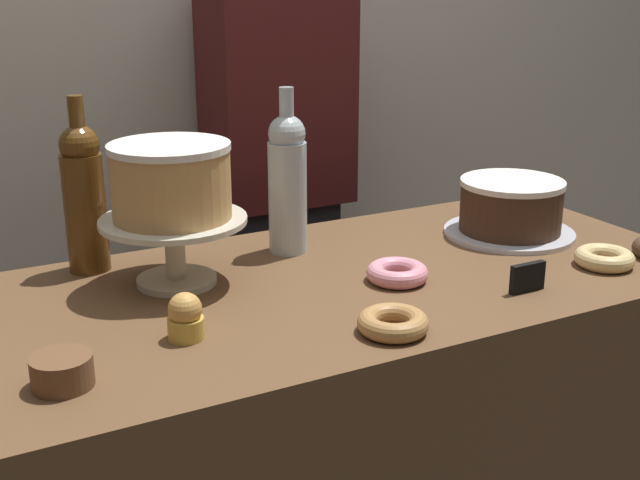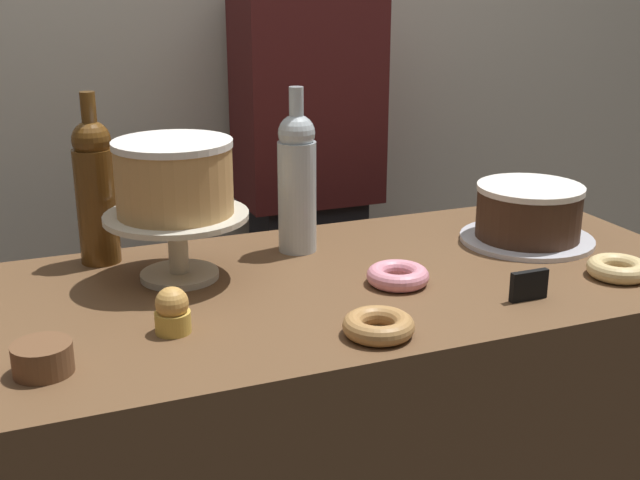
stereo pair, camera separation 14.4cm
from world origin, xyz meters
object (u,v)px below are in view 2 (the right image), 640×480
object	(u,v)px
price_sign_chalkboard	(529,285)
wine_bottle_amber	(95,189)
donut_glazed	(618,269)
donut_maple	(378,326)
barista_figure	(308,203)
chocolate_round_cake	(529,211)
donut_pink	(398,276)
cake_stand_pedestal	(177,234)
cupcake_caramel	(172,311)
wine_bottle_clear	(297,180)
white_layer_cake	(174,177)
cookie_stack	(43,358)

from	to	relation	value
price_sign_chalkboard	wine_bottle_amber	bearing A→B (deg)	144.24
donut_glazed	donut_maple	size ratio (longest dim) A/B	1.00
wine_bottle_amber	barista_figure	world-z (taller)	barista_figure
chocolate_round_cake	donut_pink	world-z (taller)	chocolate_round_cake
cake_stand_pedestal	wine_bottle_amber	bearing A→B (deg)	129.72
cake_stand_pedestal	chocolate_round_cake	world-z (taller)	cake_stand_pedestal
cupcake_caramel	donut_maple	xyz separation A→B (m)	(0.29, -0.13, -0.02)
cake_stand_pedestal	cupcake_caramel	xyz separation A→B (m)	(-0.06, -0.23, -0.05)
wine_bottle_clear	price_sign_chalkboard	size ratio (longest dim) A/B	4.65
cake_stand_pedestal	barista_figure	xyz separation A→B (m)	(0.48, 0.59, -0.15)
donut_maple	price_sign_chalkboard	bearing A→B (deg)	6.55
wine_bottle_amber	barista_figure	bearing A→B (deg)	36.67
cupcake_caramel	white_layer_cake	bearing A→B (deg)	75.17
chocolate_round_cake	cookie_stack	distance (m)	1.00
cookie_stack	donut_pink	bearing A→B (deg)	11.01
donut_pink	barista_figure	world-z (taller)	barista_figure
wine_bottle_clear	price_sign_chalkboard	world-z (taller)	wine_bottle_clear
price_sign_chalkboard	cake_stand_pedestal	bearing A→B (deg)	148.62
white_layer_cake	donut_maple	size ratio (longest dim) A/B	1.88
price_sign_chalkboard	donut_glazed	bearing A→B (deg)	8.11
cupcake_caramel	wine_bottle_clear	bearing A→B (deg)	43.25
chocolate_round_cake	cupcake_caramel	size ratio (longest dim) A/B	2.91
chocolate_round_cake	donut_pink	xyz separation A→B (m)	(-0.36, -0.12, -0.05)
white_layer_cake	wine_bottle_clear	xyz separation A→B (m)	(0.25, 0.07, -0.04)
white_layer_cake	donut_maple	world-z (taller)	white_layer_cake
wine_bottle_clear	donut_maple	size ratio (longest dim) A/B	2.91
wine_bottle_clear	wine_bottle_amber	world-z (taller)	same
white_layer_cake	wine_bottle_amber	xyz separation A→B (m)	(-0.12, 0.14, -0.04)
white_layer_cake	donut_glazed	world-z (taller)	white_layer_cake
price_sign_chalkboard	donut_maple	bearing A→B (deg)	-173.45
donut_maple	barista_figure	world-z (taller)	barista_figure
wine_bottle_clear	donut_pink	world-z (taller)	wine_bottle_clear
donut_glazed	cupcake_caramel	bearing A→B (deg)	175.53
chocolate_round_cake	wine_bottle_clear	distance (m)	0.48
cake_stand_pedestal	donut_maple	xyz separation A→B (m)	(0.23, -0.36, -0.07)
wine_bottle_clear	wine_bottle_amber	xyz separation A→B (m)	(-0.37, 0.08, 0.00)
cookie_stack	wine_bottle_clear	bearing A→B (deg)	35.30
wine_bottle_amber	cupcake_caramel	bearing A→B (deg)	-80.89
wine_bottle_amber	cookie_stack	size ratio (longest dim) A/B	3.87
barista_figure	donut_glazed	bearing A→B (deg)	-72.92
cupcake_caramel	chocolate_round_cake	bearing A→B (deg)	12.51
white_layer_cake	donut_glazed	distance (m)	0.82
cupcake_caramel	cookie_stack	world-z (taller)	cupcake_caramel
wine_bottle_amber	chocolate_round_cake	bearing A→B (deg)	-13.58
cake_stand_pedestal	cookie_stack	xyz separation A→B (m)	(-0.26, -0.29, -0.06)
wine_bottle_amber	cupcake_caramel	xyz separation A→B (m)	(0.06, -0.37, -0.11)
cupcake_caramel	barista_figure	xyz separation A→B (m)	(0.54, 0.82, -0.10)
cake_stand_pedestal	chocolate_round_cake	bearing A→B (deg)	-4.53
wine_bottle_clear	price_sign_chalkboard	xyz separation A→B (m)	(0.27, -0.39, -0.12)
white_layer_cake	wine_bottle_clear	size ratio (longest dim) A/B	0.65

